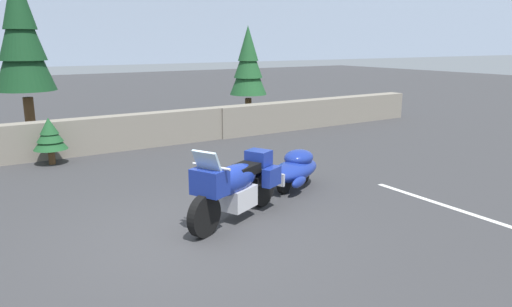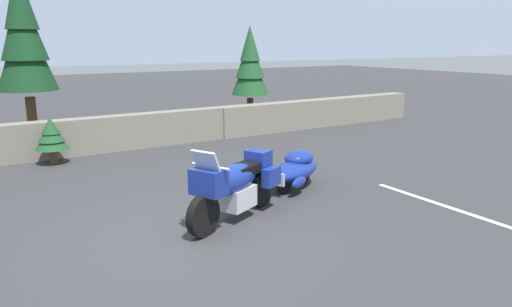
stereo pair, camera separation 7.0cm
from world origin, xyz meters
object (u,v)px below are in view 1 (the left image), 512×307
Objects in this scene: pine_tree_tall at (21,35)px; pine_tree_secondary at (248,64)px; touring_motorcycle at (235,184)px; car_shaped_trailer at (295,168)px.

pine_tree_secondary is (6.92, -0.39, -0.91)m from pine_tree_tall.
pine_tree_secondary reaches higher than touring_motorcycle.
pine_tree_tall is 6.99m from pine_tree_secondary.
car_shaped_trailer is at bearing -114.45° from pine_tree_secondary.
car_shaped_trailer is 7.50m from pine_tree_secondary.
pine_tree_secondary is at bearing 56.78° from touring_motorcycle.
pine_tree_secondary is at bearing -3.26° from pine_tree_tall.
pine_tree_secondary is (4.93, 7.52, 1.54)m from touring_motorcycle.
pine_tree_tall is (-1.99, 7.92, 2.45)m from touring_motorcycle.
touring_motorcycle is 1.00× the size of car_shaped_trailer.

